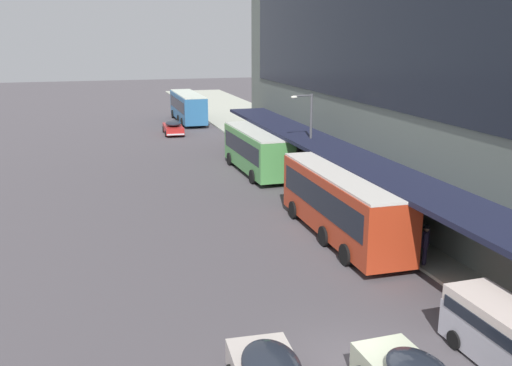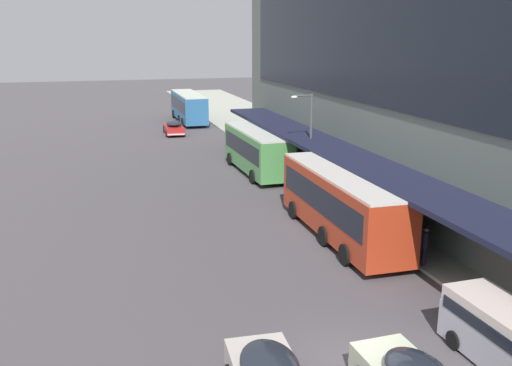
# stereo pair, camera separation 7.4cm
# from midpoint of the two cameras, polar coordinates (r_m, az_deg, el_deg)

# --- Properties ---
(ground) EXTENTS (240.00, 240.00, 0.00)m
(ground) POSITION_cam_midpoint_polar(r_m,az_deg,el_deg) (19.26, 9.93, -17.29)
(ground) COLOR #4D484D
(transit_bus_kerbside_front) EXTENTS (2.82, 10.88, 3.43)m
(transit_bus_kerbside_front) POSITION_cam_midpoint_polar(r_m,az_deg,el_deg) (29.07, 8.62, -1.83)
(transit_bus_kerbside_front) COLOR #B8361A
(transit_bus_kerbside_front) RESTS_ON ground
(transit_bus_kerbside_rear) EXTENTS (2.83, 11.22, 3.39)m
(transit_bus_kerbside_rear) POSITION_cam_midpoint_polar(r_m,az_deg,el_deg) (68.44, -6.73, 7.69)
(transit_bus_kerbside_rear) COLOR teal
(transit_bus_kerbside_rear) RESTS_ON ground
(transit_bus_kerbside_far) EXTENTS (2.94, 9.58, 3.24)m
(transit_bus_kerbside_far) POSITION_cam_midpoint_polar(r_m,az_deg,el_deg) (42.49, 0.19, 3.45)
(transit_bus_kerbside_far) COLOR #4E964C
(transit_bus_kerbside_far) RESTS_ON ground
(sedan_far_back) EXTENTS (2.11, 4.93, 1.49)m
(sedan_far_back) POSITION_cam_midpoint_polar(r_m,az_deg,el_deg) (60.21, -8.19, 5.54)
(sedan_far_back) COLOR red
(sedan_far_back) RESTS_ON ground
(vw_van) EXTENTS (1.97, 4.58, 1.96)m
(vw_van) POSITION_cam_midpoint_polar(r_m,az_deg,el_deg) (20.01, 23.47, -13.47)
(vw_van) COLOR #B7B5C0
(vw_van) RESTS_ON ground
(pedestrian_at_kerb) EXTENTS (0.45, 0.48, 1.86)m
(pedestrian_at_kerb) POSITION_cam_midpoint_polar(r_m,az_deg,el_deg) (26.45, 16.65, -5.74)
(pedestrian_at_kerb) COLOR #2B2440
(pedestrian_at_kerb) RESTS_ON sidewalk_kerb
(street_lamp) EXTENTS (1.50, 0.28, 6.26)m
(street_lamp) POSITION_cam_midpoint_polar(r_m,az_deg,el_deg) (37.61, 5.31, 4.96)
(street_lamp) COLOR #4C4C51
(street_lamp) RESTS_ON sidewalk_kerb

